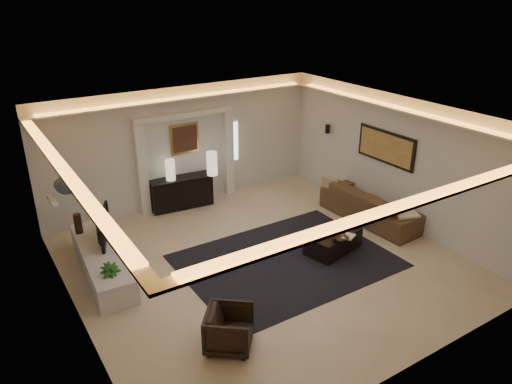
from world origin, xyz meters
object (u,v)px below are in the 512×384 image
console (181,192)px  coffee_table (333,242)px  armchair (229,329)px  sofa (372,205)px

console → coffee_table: 4.02m
console → armchair: bearing=-100.7°
sofa → coffee_table: 1.81m
coffee_table → armchair: 3.50m
sofa → armchair: (-4.92, -1.98, -0.05)m
console → sofa: console is taller
sofa → console: bearing=46.4°
console → armchair: 5.21m
sofa → coffee_table: sofa is taller
armchair → coffee_table: bearing=-28.2°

